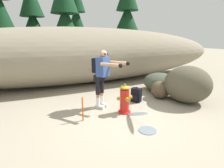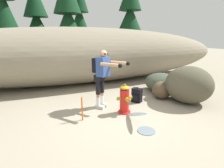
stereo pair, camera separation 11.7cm
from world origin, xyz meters
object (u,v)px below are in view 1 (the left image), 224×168
object	(u,v)px
survey_stake	(83,109)
boulder_small	(160,90)
boulder_mid	(187,84)
utility_worker	(102,72)
spare_backpack	(136,95)
boulder_large	(160,82)
fire_hydrant	(125,100)
boulder_outlier	(185,88)

from	to	relation	value
survey_stake	boulder_small	bearing A→B (deg)	12.25
boulder_mid	boulder_small	size ratio (longest dim) A/B	2.07
utility_worker	boulder_small	bearing A→B (deg)	54.11
utility_worker	survey_stake	distance (m)	1.20
utility_worker	boulder_small	size ratio (longest dim) A/B	2.38
spare_backpack	boulder_large	xyz separation A→B (m)	(1.44, 0.66, 0.13)
survey_stake	spare_backpack	bearing A→B (deg)	18.07
utility_worker	fire_hydrant	bearing A→B (deg)	-0.19
boulder_large	boulder_outlier	bearing A→B (deg)	-30.08
fire_hydrant	spare_backpack	world-z (taller)	fire_hydrant
fire_hydrant	utility_worker	distance (m)	0.97
boulder_large	survey_stake	bearing A→B (deg)	-159.01
spare_backpack	survey_stake	distance (m)	1.98
fire_hydrant	spare_backpack	bearing A→B (deg)	39.22
boulder_outlier	survey_stake	size ratio (longest dim) A/B	0.90
fire_hydrant	boulder_small	xyz separation A→B (m)	(1.65, 0.59, -0.08)
boulder_large	spare_backpack	bearing A→B (deg)	-155.36
boulder_mid	boulder_outlier	world-z (taller)	boulder_mid
boulder_small	survey_stake	world-z (taller)	survey_stake
boulder_large	survey_stake	distance (m)	3.56
utility_worker	boulder_small	world-z (taller)	utility_worker
boulder_small	survey_stake	xyz separation A→B (m)	(-2.81, -0.61, 0.02)
fire_hydrant	boulder_outlier	distance (m)	3.10
boulder_mid	survey_stake	distance (m)	3.34
utility_worker	boulder_mid	xyz separation A→B (m)	(2.59, -0.59, -0.48)
utility_worker	boulder_small	xyz separation A→B (m)	(2.07, 0.04, -0.76)
boulder_mid	survey_stake	bearing A→B (deg)	179.66
spare_backpack	boulder_mid	world-z (taller)	boulder_mid
fire_hydrant	spare_backpack	size ratio (longest dim) A/B	1.70
utility_worker	boulder_mid	world-z (taller)	utility_worker
boulder_mid	boulder_small	world-z (taller)	boulder_mid
boulder_large	boulder_small	xyz separation A→B (m)	(-0.52, -0.67, -0.06)
boulder_mid	boulder_outlier	distance (m)	1.23
spare_backpack	boulder_large	size ratio (longest dim) A/B	0.36
utility_worker	boulder_mid	bearing A→B (deg)	40.18
boulder_small	survey_stake	size ratio (longest dim) A/B	1.15
boulder_large	boulder_mid	bearing A→B (deg)	-89.81
boulder_mid	utility_worker	bearing A→B (deg)	167.14
boulder_outlier	survey_stake	bearing A→B (deg)	-169.06
fire_hydrant	boulder_large	bearing A→B (deg)	30.07
fire_hydrant	boulder_mid	size ratio (longest dim) A/B	0.56
spare_backpack	survey_stake	xyz separation A→B (m)	(-1.89, -0.62, 0.08)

